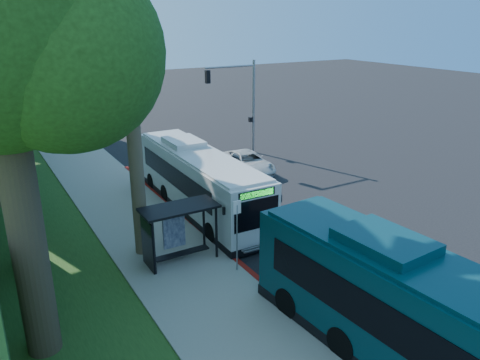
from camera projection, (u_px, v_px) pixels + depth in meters
ground at (276, 207)px, 25.91m from camera, size 140.00×140.00×0.00m
sidewalk at (150, 235)px, 22.38m from camera, size 4.50×70.00×0.12m
red_curb at (233, 258)px, 20.24m from camera, size 0.25×30.00×0.13m
grass_verge at (9, 224)px, 23.71m from camera, size 8.00×70.00×0.06m
bus_shelter at (173, 223)px, 19.50m from camera, size 3.20×1.51×2.55m
stop_sign_pole at (237, 226)px, 18.56m from camera, size 0.35×0.06×3.17m
traffic_signal_pole at (242, 96)px, 34.39m from camera, size 4.10×0.30×7.00m
white_bus at (198, 179)px, 25.03m from camera, size 2.77×11.88×3.53m
teal_bus at (438, 329)px, 12.76m from camera, size 3.58×13.17×3.88m
pickup at (248, 162)px, 31.47m from camera, size 2.73×5.12×1.37m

